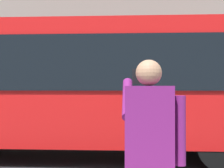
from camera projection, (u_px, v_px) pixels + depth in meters
ground_plane at (127, 154)px, 7.56m from camera, size 60.00×60.00×0.00m
red_bus at (77, 84)px, 7.29m from camera, size 9.05×2.54×3.08m
pedestrian_photographer at (149, 144)px, 2.61m from camera, size 0.53×0.52×1.70m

